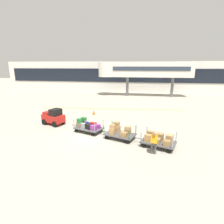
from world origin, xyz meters
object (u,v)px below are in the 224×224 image
object	(u,v)px
baggage_cart_lead	(88,126)
baggage_cart_middle	(119,132)
safety_cone_near	(94,112)
baggage_tug	(53,117)
baggage_handler	(154,142)
baggage_cart_tail	(158,140)

from	to	relation	value
baggage_cart_lead	baggage_cart_middle	xyz separation A→B (m)	(2.84, -0.98, 0.01)
baggage_cart_lead	safety_cone_near	xyz separation A→B (m)	(-0.94, 5.49, -0.27)
baggage_tug	baggage_handler	xyz separation A→B (m)	(9.16, -4.61, 0.11)
baggage_cart_lead	baggage_handler	world-z (taller)	baggage_handler
baggage_cart_lead	baggage_cart_tail	size ratio (longest dim) A/B	1.00
baggage_cart_tail	baggage_cart_middle	bearing A→B (deg)	160.37
baggage_cart_tail	safety_cone_near	size ratio (longest dim) A/B	5.58
baggage_tug	safety_cone_near	size ratio (longest dim) A/B	4.27
baggage_tug	baggage_handler	distance (m)	10.26
baggage_cart_middle	baggage_cart_tail	xyz separation A→B (m)	(2.88, -1.03, -0.03)
baggage_cart_tail	safety_cone_near	xyz separation A→B (m)	(-6.66, 7.49, -0.25)
baggage_cart_middle	safety_cone_near	bearing A→B (deg)	120.33
baggage_cart_tail	baggage_handler	world-z (taller)	baggage_handler
baggage_cart_middle	baggage_handler	xyz separation A→B (m)	(2.48, -2.23, 0.31)
baggage_tug	safety_cone_near	xyz separation A→B (m)	(2.90, 4.08, -0.48)
baggage_tug	baggage_cart_tail	size ratio (longest dim) A/B	0.77
baggage_cart_middle	baggage_handler	distance (m)	3.35
baggage_cart_lead	baggage_handler	distance (m)	6.22
safety_cone_near	baggage_cart_tail	bearing A→B (deg)	-48.36
baggage_tug	baggage_cart_lead	distance (m)	4.09
baggage_cart_middle	baggage_handler	bearing A→B (deg)	-41.99
baggage_cart_middle	safety_cone_near	xyz separation A→B (m)	(-3.78, 6.46, -0.28)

